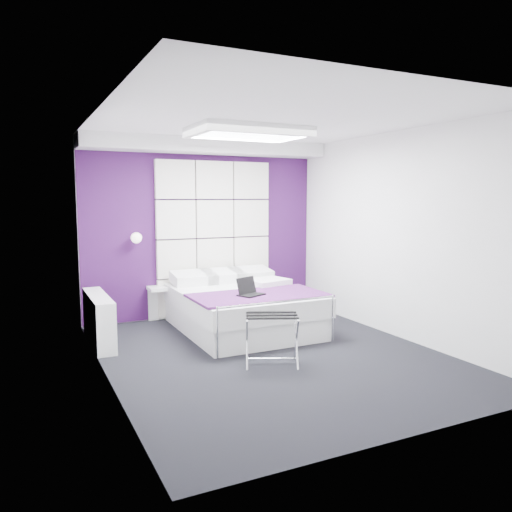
# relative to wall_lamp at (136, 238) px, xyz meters

# --- Properties ---
(floor) EXTENTS (4.40, 4.40, 0.00)m
(floor) POSITION_rel_wall_lamp_xyz_m (1.05, -2.06, -1.22)
(floor) COLOR black
(floor) RESTS_ON ground
(ceiling) EXTENTS (4.40, 4.40, 0.00)m
(ceiling) POSITION_rel_wall_lamp_xyz_m (1.05, -2.06, 1.38)
(ceiling) COLOR white
(ceiling) RESTS_ON wall_back
(wall_back) EXTENTS (3.60, 0.00, 3.60)m
(wall_back) POSITION_rel_wall_lamp_xyz_m (1.05, 0.14, 0.08)
(wall_back) COLOR white
(wall_back) RESTS_ON floor
(wall_left) EXTENTS (0.00, 4.40, 4.40)m
(wall_left) POSITION_rel_wall_lamp_xyz_m (-0.75, -2.06, 0.08)
(wall_left) COLOR white
(wall_left) RESTS_ON floor
(wall_right) EXTENTS (0.00, 4.40, 4.40)m
(wall_right) POSITION_rel_wall_lamp_xyz_m (2.85, -2.06, 0.08)
(wall_right) COLOR white
(wall_right) RESTS_ON floor
(accent_wall) EXTENTS (3.58, 0.02, 2.58)m
(accent_wall) POSITION_rel_wall_lamp_xyz_m (1.05, 0.13, 0.08)
(accent_wall) COLOR #370F44
(accent_wall) RESTS_ON wall_back
(soffit) EXTENTS (3.58, 0.50, 0.20)m
(soffit) POSITION_rel_wall_lamp_xyz_m (1.05, -0.11, 1.28)
(soffit) COLOR white
(soffit) RESTS_ON wall_back
(headboard) EXTENTS (1.80, 0.08, 2.30)m
(headboard) POSITION_rel_wall_lamp_xyz_m (1.20, 0.08, -0.05)
(headboard) COLOR white
(headboard) RESTS_ON wall_back
(skylight) EXTENTS (1.36, 0.86, 0.12)m
(skylight) POSITION_rel_wall_lamp_xyz_m (1.05, -1.46, 1.33)
(skylight) COLOR white
(skylight) RESTS_ON ceiling
(wall_lamp) EXTENTS (0.15, 0.15, 0.15)m
(wall_lamp) POSITION_rel_wall_lamp_xyz_m (0.00, 0.00, 0.00)
(wall_lamp) COLOR white
(wall_lamp) RESTS_ON wall_back
(radiator) EXTENTS (0.22, 1.20, 0.60)m
(radiator) POSITION_rel_wall_lamp_xyz_m (-0.64, -0.76, -0.92)
(radiator) COLOR white
(radiator) RESTS_ON floor
(bed) EXTENTS (1.67, 2.02, 0.71)m
(bed) POSITION_rel_wall_lamp_xyz_m (1.20, -0.93, -0.92)
(bed) COLOR white
(bed) RESTS_ON floor
(nightstand) EXTENTS (0.40, 0.31, 0.04)m
(nightstand) POSITION_rel_wall_lamp_xyz_m (0.35, -0.04, -0.73)
(nightstand) COLOR white
(nightstand) RESTS_ON wall_back
(luggage_rack) EXTENTS (0.55, 0.40, 0.54)m
(luggage_rack) POSITION_rel_wall_lamp_xyz_m (0.90, -2.35, -0.95)
(luggage_rack) COLOR silver
(luggage_rack) RESTS_ON floor
(laptop) EXTENTS (0.31, 0.22, 0.23)m
(laptop) POSITION_rel_wall_lamp_xyz_m (1.08, -1.42, -0.60)
(laptop) COLOR black
(laptop) RESTS_ON bed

